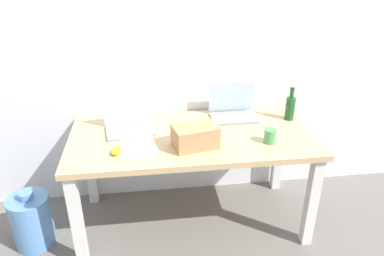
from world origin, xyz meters
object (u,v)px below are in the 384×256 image
beer_bottle (290,107)px  cardboard_box (196,136)px  desk (192,147)px  computer_mouse (116,151)px  laptop_right (233,110)px  laptop_left (129,123)px  water_cooler_jug (32,220)px  coffee_mug (270,136)px

beer_bottle → cardboard_box: beer_bottle is taller
beer_bottle → desk: bearing=-168.3°
computer_mouse → laptop_right: bearing=45.5°
laptop_right → cardboard_box: laptop_right is taller
laptop_right → computer_mouse: laptop_right is taller
laptop_left → water_cooler_jug: 0.95m
cardboard_box → coffee_mug: size_ratio=2.88×
laptop_left → coffee_mug: laptop_left is taller
laptop_right → water_cooler_jug: laptop_right is taller
desk → cardboard_box: 0.23m
desk → laptop_right: laptop_right is taller
computer_mouse → coffee_mug: coffee_mug is taller
desk → beer_bottle: bearing=11.7°
water_cooler_jug → cardboard_box: bearing=-3.2°
beer_bottle → computer_mouse: bearing=-164.6°
coffee_mug → water_cooler_jug: bearing=177.2°
coffee_mug → water_cooler_jug: (-1.61, 0.08, -0.59)m
desk → cardboard_box: size_ratio=6.05×
beer_bottle → laptop_left: bearing=-178.8°
laptop_right → water_cooler_jug: size_ratio=0.78×
cardboard_box → water_cooler_jug: (-1.13, 0.06, -0.62)m
laptop_left → laptop_right: size_ratio=1.06×
cardboard_box → laptop_left: bearing=146.0°
laptop_left → computer_mouse: (-0.07, -0.32, -0.03)m
laptop_right → water_cooler_jug: 1.62m
desk → cardboard_box: bearing=-88.4°
laptop_right → water_cooler_jug: bearing=-166.8°
computer_mouse → coffee_mug: bearing=18.8°
desk → beer_bottle: size_ratio=6.75×
laptop_right → coffee_mug: bearing=-70.1°
laptop_left → coffee_mug: (0.91, -0.30, -0.00)m
laptop_right → beer_bottle: size_ratio=1.36×
laptop_right → computer_mouse: (-0.83, -0.43, -0.04)m
computer_mouse → cardboard_box: size_ratio=0.37×
laptop_right → coffee_mug: size_ratio=3.52×
laptop_right → computer_mouse: 0.94m
beer_bottle → water_cooler_jug: bearing=-172.4°
laptop_left → computer_mouse: size_ratio=3.53×
cardboard_box → coffee_mug: bearing=-1.7°
laptop_right → beer_bottle: 0.42m
laptop_left → beer_bottle: bearing=1.2°
laptop_right → computer_mouse: bearing=-152.5°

